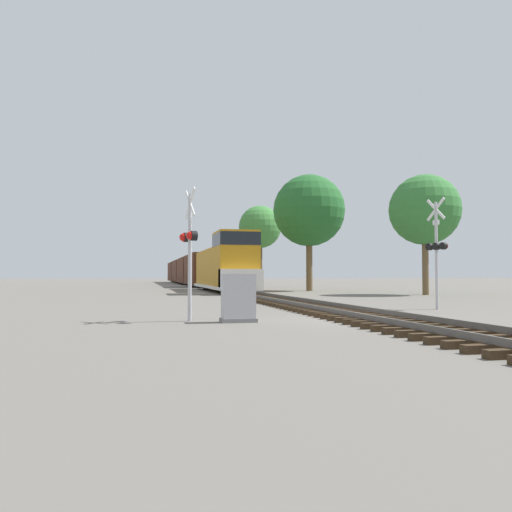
{
  "coord_description": "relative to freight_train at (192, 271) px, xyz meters",
  "views": [
    {
      "loc": [
        -6.93,
        -14.8,
        1.41
      ],
      "look_at": [
        -0.64,
        12.42,
        2.49
      ],
      "focal_mm": 35.0,
      "sensor_mm": 36.0,
      "label": 1
    }
  ],
  "objects": [
    {
      "name": "freight_train",
      "position": [
        0.0,
        0.0,
        0.0
      ],
      "size": [
        3.0,
        73.28,
        4.69
      ],
      "color": "#B77A14",
      "rests_on": "ground"
    },
    {
      "name": "ground_plane",
      "position": [
        0.0,
        -54.94,
        -2.05
      ],
      "size": [
        400.0,
        400.0,
        0.0
      ],
      "primitive_type": "plane",
      "color": "#666059"
    },
    {
      "name": "tree_deep_background",
      "position": [
        7.07,
        -11.32,
        5.14
      ],
      "size": [
        5.14,
        5.14,
        9.82
      ],
      "color": "brown",
      "rests_on": "ground"
    },
    {
      "name": "crossing_signal_near",
      "position": [
        -5.49,
        -54.34,
        0.36
      ],
      "size": [
        0.5,
        1.01,
        4.09
      ],
      "rotation": [
        0.0,
        0.0,
        -1.36
      ],
      "color": "#B7B7BC",
      "rests_on": "ground"
    },
    {
      "name": "relay_cabinet",
      "position": [
        -4.06,
        -54.98,
        -1.33
      ],
      "size": [
        1.08,
        0.6,
        1.45
      ],
      "color": "slate",
      "rests_on": "ground"
    },
    {
      "name": "tree_far_right",
      "position": [
        12.96,
        -37.67,
        4.05
      ],
      "size": [
        5.07,
        5.07,
        8.66
      ],
      "color": "brown",
      "rests_on": "ground"
    },
    {
      "name": "rail_track_bed",
      "position": [
        0.0,
        -54.94,
        -1.91
      ],
      "size": [
        2.6,
        160.0,
        0.31
      ],
      "color": "#382819",
      "rests_on": "ground"
    },
    {
      "name": "tree_mid_background",
      "position": [
        7.85,
        -27.14,
        5.18
      ],
      "size": [
        6.48,
        6.48,
        10.5
      ],
      "color": "brown",
      "rests_on": "ground"
    },
    {
      "name": "crossing_signal_far",
      "position": [
        5.0,
        -51.38,
        0.5
      ],
      "size": [
        0.56,
        1.01,
        4.61
      ],
      "rotation": [
        0.0,
        0.0,
        1.87
      ],
      "color": "#B7B7BC",
      "rests_on": "ground"
    }
  ]
}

